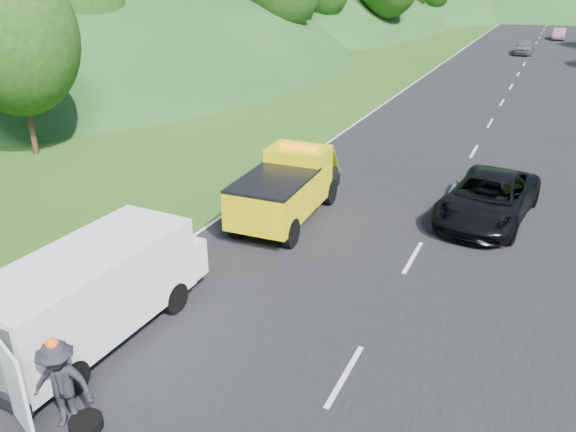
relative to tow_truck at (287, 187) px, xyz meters
The scene contains 14 objects.
ground 5.45m from the tow_truck, 70.95° to the right, with size 320.00×320.00×0.00m, color #38661E.
road_surface 35.31m from the tow_truck, 82.29° to the left, with size 14.00×200.00×0.02m, color black.
tree_line_left 57.63m from the tow_truck, 107.43° to the left, with size 14.00×140.00×14.00m, color #2F5619, non-canonical shape.
hills_backdrop 129.94m from the tow_truck, 86.37° to the left, with size 201.00×288.60×44.00m, color #2D5B23, non-canonical shape.
tow_truck is the anchor object (origin of this frame).
white_van 8.22m from the tow_truck, 97.22° to the right, with size 3.56×6.53×2.31m.
woman 5.24m from the tow_truck, 109.48° to the right, with size 0.59×0.43×1.61m, color silver.
child 6.43m from the tow_truck, 91.46° to the right, with size 0.48×0.37×0.98m, color tan.
worker 10.71m from the tow_truck, 87.90° to the right, with size 1.22×0.70×1.89m, color black.
suitcase 5.04m from the tow_truck, 119.01° to the right, with size 0.34×0.19×0.55m, color #5F5947.
spare_tire 10.67m from the tow_truck, 85.74° to the right, with size 0.64×0.64×0.20m, color black.
passing_suv 7.07m from the tow_truck, 24.79° to the left, with size 2.61×5.67×1.58m, color black.
dist_car_a 48.06m from the tow_truck, 85.04° to the left, with size 1.72×4.27×1.45m, color #4E4E53.
dist_car_b 64.30m from the tow_truck, 83.78° to the left, with size 1.43×4.10×1.35m, color #7C5261.
Camera 1 is at (6.04, -11.28, 8.06)m, focal length 35.00 mm.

